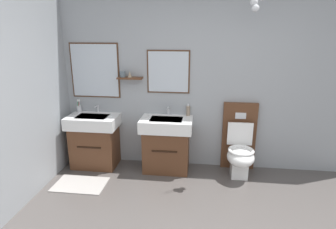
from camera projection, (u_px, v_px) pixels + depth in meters
wall_back at (208, 74)px, 3.99m from camera, size 4.47×0.60×2.78m
bath_mat at (80, 184)px, 3.75m from camera, size 0.68×0.44×0.01m
vanity_sink_left at (95, 139)px, 4.21m from camera, size 0.73×0.50×0.79m
tap_on_left_sink at (97, 108)px, 4.25m from camera, size 0.03×0.13×0.11m
vanity_sink_right at (167, 143)px, 4.08m from camera, size 0.73×0.50×0.79m
tap_on_right_sink at (168, 110)px, 4.13m from camera, size 0.03×0.13×0.11m
toilet at (239, 148)px, 3.97m from camera, size 0.48×0.62×1.00m
toothbrush_cup at (79, 108)px, 4.28m from camera, size 0.07×0.07×0.20m
soap_dispenser at (188, 111)px, 4.09m from camera, size 0.06×0.06×0.18m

